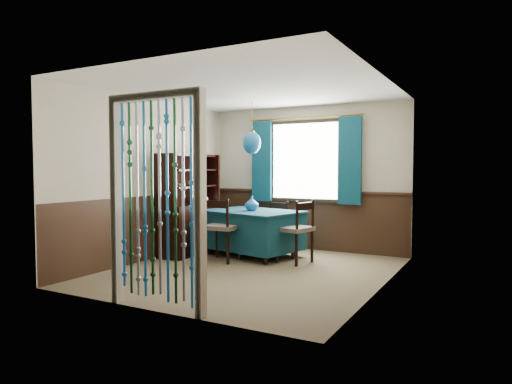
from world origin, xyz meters
The scene contains 22 objects.
floor centered at (0.00, 0.00, 0.00)m, with size 4.00×4.00×0.00m, color brown.
ceiling centered at (0.00, 0.00, 2.50)m, with size 4.00×4.00×0.00m, color silver.
wall_back centered at (0.00, 2.00, 1.25)m, with size 3.60×3.60×0.00m, color beige.
wall_front centered at (0.00, -2.00, 1.25)m, with size 3.60×3.60×0.00m, color beige.
wall_left centered at (-1.80, 0.00, 1.25)m, with size 4.00×4.00×0.00m, color beige.
wall_right centered at (1.80, 0.00, 1.25)m, with size 4.00×4.00×0.00m, color beige.
wainscot_back centered at (0.00, 1.99, 0.50)m, with size 3.60×3.60×0.00m, color #331F13.
wainscot_front centered at (0.00, -1.99, 0.50)m, with size 3.60×3.60×0.00m, color #331F13.
wainscot_left centered at (-1.79, 0.00, 0.50)m, with size 4.00×4.00×0.00m, color #331F13.
wainscot_right centered at (1.79, 0.00, 0.50)m, with size 4.00×4.00×0.00m, color #331F13.
window centered at (0.00, 1.95, 1.55)m, with size 1.32×0.12×1.42m, color black.
doorway centered at (0.00, -1.94, 1.05)m, with size 1.16×0.12×2.18m, color silver, non-canonical shape.
dining_table centered at (-0.53, 0.99, 0.43)m, with size 1.73×1.38×0.74m.
chair_near centered at (-0.72, 0.37, 0.52)m, with size 0.51×0.49×0.98m.
chair_far centered at (-0.41, 1.60, 0.45)m, with size 0.46×0.44×0.85m.
chair_left centered at (-1.41, 1.20, 0.48)m, with size 0.43×0.45×0.91m.
chair_right centered at (0.33, 0.81, 0.50)m, with size 0.55×0.56×0.95m.
sideboard centered at (-1.56, 0.68, 0.58)m, with size 0.54×1.30×1.66m.
pendant_lamp centered at (-0.53, 0.99, 1.84)m, with size 0.30×0.30×0.85m.
vase_table centered at (-0.52, 0.97, 0.84)m, with size 0.21×0.21×0.21m, color #155691.
bowl_shelf centered at (-1.50, 0.37, 1.16)m, with size 0.19×0.19×0.05m, color beige.
vase_sideboard centered at (-1.50, 1.00, 0.93)m, with size 0.19×0.19×0.20m, color beige.
Camera 1 is at (3.05, -5.46, 1.43)m, focal length 32.00 mm.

